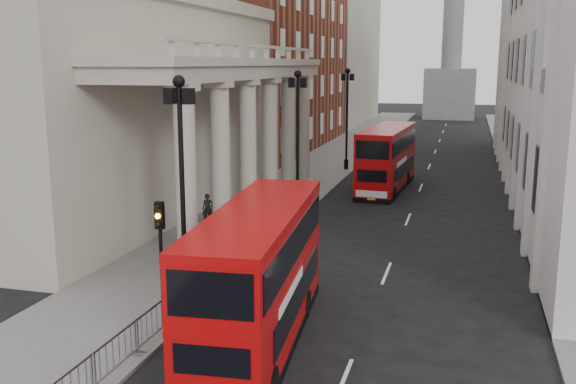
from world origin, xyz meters
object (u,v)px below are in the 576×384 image
object	(u,v)px
lamp_post_south	(182,176)
bus_near	(259,274)
pedestrian_a	(208,209)
pedestrian_b	(217,212)
bus_far	(387,157)
monument_column	(453,17)
traffic_light	(160,241)
lamp_post_north	(347,112)
lamp_post_mid	(298,131)
pedestrian_c	(268,201)

from	to	relation	value
lamp_post_south	bus_near	size ratio (longest dim) A/B	0.80
pedestrian_a	pedestrian_b	world-z (taller)	pedestrian_b
pedestrian_a	pedestrian_b	distance (m)	1.20
bus_near	bus_far	xyz separation A→B (m)	(0.74, 26.73, -0.00)
bus_near	monument_column	bearing A→B (deg)	82.90
monument_column	bus_near	size ratio (longest dim) A/B	5.21
traffic_light	bus_far	size ratio (longest dim) A/B	0.42
pedestrian_b	lamp_post_north	bearing A→B (deg)	-86.54
lamp_post_south	pedestrian_b	bearing A→B (deg)	105.78
bus_far	lamp_post_mid	bearing A→B (deg)	-112.56
lamp_post_south	pedestrian_c	world-z (taller)	lamp_post_south
monument_column	lamp_post_mid	bearing A→B (deg)	-95.24
bus_near	pedestrian_b	xyz separation A→B (m)	(-6.54, 12.76, -1.27)
monument_column	pedestrian_c	bearing A→B (deg)	-96.22
lamp_post_south	lamp_post_north	bearing A→B (deg)	90.00
lamp_post_mid	bus_near	world-z (taller)	lamp_post_mid
lamp_post_north	pedestrian_b	world-z (taller)	lamp_post_north
bus_near	pedestrian_b	distance (m)	14.40
pedestrian_c	bus_near	bearing A→B (deg)	-47.49
bus_far	pedestrian_a	world-z (taller)	bus_far
monument_column	lamp_post_north	xyz separation A→B (m)	(-6.60, -56.00, -11.07)
monument_column	pedestrian_a	bearing A→B (deg)	-97.83
lamp_post_mid	pedestrian_a	bearing A→B (deg)	-131.00
lamp_post_mid	pedestrian_c	distance (m)	4.48
lamp_post_south	pedestrian_b	size ratio (longest dim) A/B	4.56
lamp_post_mid	pedestrian_a	xyz separation A→B (m)	(-3.92, -4.50, -3.95)
bus_near	traffic_light	bearing A→B (deg)	174.01
lamp_post_south	lamp_post_north	size ratio (longest dim) A/B	1.00
traffic_light	pedestrian_c	xyz separation A→B (m)	(-1.50, 16.61, -2.22)
lamp_post_north	traffic_light	bearing A→B (deg)	-89.83
lamp_post_mid	bus_near	distance (m)	18.59
lamp_post_south	bus_far	world-z (taller)	lamp_post_south
pedestrian_c	bus_far	bearing A→B (deg)	86.73
pedestrian_a	pedestrian_c	size ratio (longest dim) A/B	1.10
lamp_post_mid	pedestrian_b	xyz separation A→B (m)	(-3.02, -5.31, -3.88)
traffic_light	bus_far	bearing A→B (deg)	81.14
lamp_post_mid	pedestrian_c	xyz separation A→B (m)	(-1.40, -1.41, -4.02)
lamp_post_south	pedestrian_a	distance (m)	12.77
bus_near	pedestrian_a	bearing A→B (deg)	113.59
bus_near	pedestrian_b	world-z (taller)	bus_near
monument_column	lamp_post_north	distance (m)	57.46
lamp_post_mid	pedestrian_a	world-z (taller)	lamp_post_mid
traffic_light	bus_near	size ratio (longest dim) A/B	0.41
traffic_light	pedestrian_a	distance (m)	14.26
bus_near	pedestrian_a	xyz separation A→B (m)	(-7.43, 13.56, -1.34)
monument_column	lamp_post_mid	size ratio (longest dim) A/B	6.51
lamp_post_south	lamp_post_north	world-z (taller)	same
lamp_post_north	bus_far	world-z (taller)	lamp_post_north
pedestrian_a	pedestrian_c	distance (m)	3.99
monument_column	pedestrian_c	xyz separation A→B (m)	(-8.00, -73.41, -15.09)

